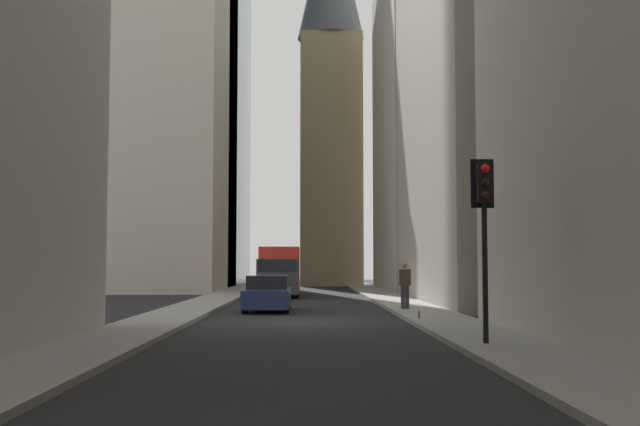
# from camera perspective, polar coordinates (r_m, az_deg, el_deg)

# --- Properties ---
(ground_plane) EXTENTS (135.00, 135.00, 0.00)m
(ground_plane) POSITION_cam_1_polar(r_m,az_deg,el_deg) (25.17, -1.35, -8.06)
(ground_plane) COLOR black
(sidewalk_right) EXTENTS (90.00, 2.20, 0.14)m
(sidewalk_right) POSITION_cam_1_polar(r_m,az_deg,el_deg) (25.59, -11.57, -7.75)
(sidewalk_right) COLOR gray
(sidewalk_right) RESTS_ON ground_plane
(sidewalk_left) EXTENTS (90.00, 2.20, 0.14)m
(sidewalk_left) POSITION_cam_1_polar(r_m,az_deg,el_deg) (25.53, 8.90, -7.79)
(sidewalk_left) COLOR gray
(sidewalk_left) RESTS_ON ground_plane
(building_left_midfar) EXTENTS (18.34, 10.50, 23.09)m
(building_left_midfar) POSITION_cam_1_polar(r_m,az_deg,el_deg) (39.63, 14.56, 10.47)
(building_left_midfar) COLOR #A8A091
(building_left_midfar) RESTS_ON ground_plane
(building_left_far) EXTENTS (16.16, 10.00, 23.38)m
(building_left_far) POSITION_cam_1_polar(r_m,az_deg,el_deg) (56.78, 9.68, 6.22)
(building_left_far) COLOR beige
(building_left_far) RESTS_ON ground_plane
(building_right_far) EXTENTS (16.13, 10.50, 30.06)m
(building_right_far) POSITION_cam_1_polar(r_m,az_deg,el_deg) (57.70, -11.87, 9.48)
(building_right_far) COLOR beige
(building_right_far) RESTS_ON ground_plane
(church_spire) EXTENTS (5.82, 5.82, 34.88)m
(church_spire) POSITION_cam_1_polar(r_m,az_deg,el_deg) (68.68, 0.80, 10.00)
(church_spire) COLOR #9E8966
(church_spire) RESTS_ON ground_plane
(delivery_truck) EXTENTS (6.46, 2.25, 2.84)m
(delivery_truck) POSITION_cam_1_polar(r_m,az_deg,el_deg) (44.30, -3.01, -4.32)
(delivery_truck) COLOR red
(delivery_truck) RESTS_ON ground_plane
(sedan_navy) EXTENTS (4.30, 1.78, 1.42)m
(sedan_navy) POSITION_cam_1_polar(r_m,az_deg,el_deg) (30.82, -3.90, -6.03)
(sedan_navy) COLOR navy
(sedan_navy) RESTS_ON ground_plane
(traffic_light_foreground) EXTENTS (0.43, 0.52, 4.08)m
(traffic_light_foreground) POSITION_cam_1_polar(r_m,az_deg,el_deg) (17.47, 12.04, 0.46)
(traffic_light_foreground) COLOR black
(traffic_light_foreground) RESTS_ON sidewalk_left
(pedestrian) EXTENTS (0.26, 0.44, 1.79)m
(pedestrian) POSITION_cam_1_polar(r_m,az_deg,el_deg) (30.29, 6.29, -5.19)
(pedestrian) COLOR #33333D
(pedestrian) RESTS_ON sidewalk_left
(discarded_bottle) EXTENTS (0.07, 0.07, 0.27)m
(discarded_bottle) POSITION_cam_1_polar(r_m,az_deg,el_deg) (24.99, 7.33, -7.48)
(discarded_bottle) COLOR brown
(discarded_bottle) RESTS_ON sidewalk_left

